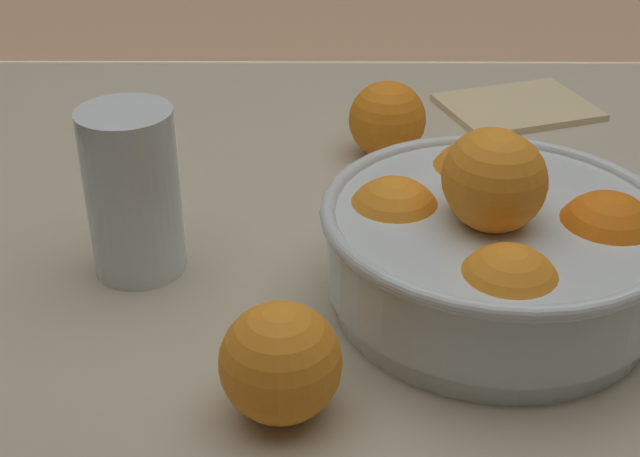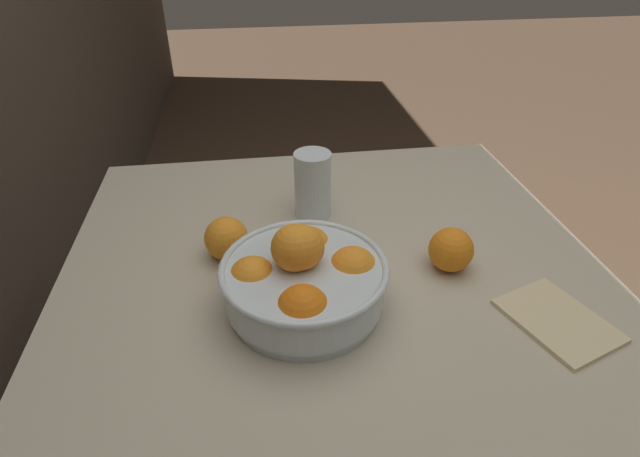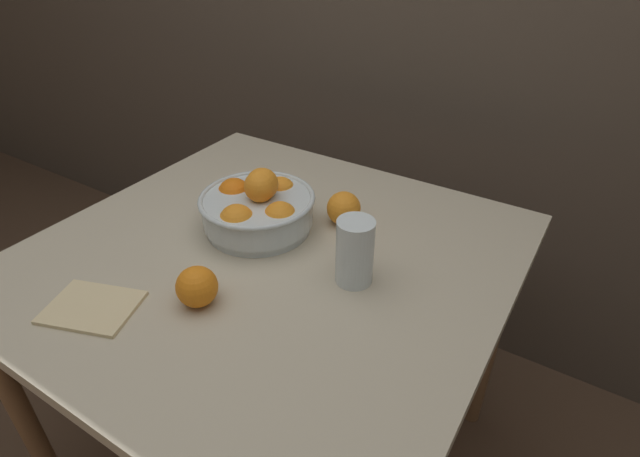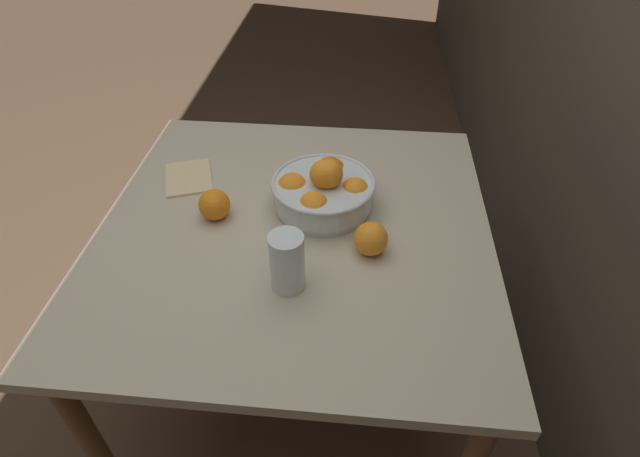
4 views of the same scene
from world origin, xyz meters
name	(u,v)px [view 4 (image 4 of 4)]	position (x,y,z in m)	size (l,w,h in m)	color
ground_plane	(302,388)	(0.00, 0.00, 0.00)	(12.00, 12.00, 0.00)	#4C3828
dining_table	(296,250)	(0.00, 0.00, 0.68)	(1.03, 1.00, 0.77)	#B7AD93
fruit_bowl	(323,191)	(-0.08, 0.07, 0.83)	(0.27, 0.27, 0.15)	silver
juice_glass	(287,265)	(0.21, 0.01, 0.83)	(0.08, 0.08, 0.14)	#F4A314
orange_loose_near_bowl	(214,205)	(-0.01, -0.21, 0.81)	(0.08, 0.08, 0.08)	orange
orange_loose_front	(371,239)	(0.08, 0.20, 0.81)	(0.08, 0.08, 0.08)	orange
napkin	(189,178)	(-0.18, -0.33, 0.77)	(0.17, 0.13, 0.01)	beige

